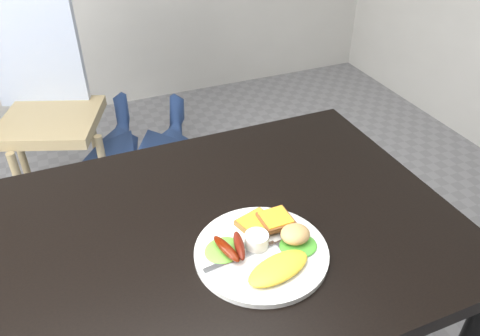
% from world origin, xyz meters
% --- Properties ---
extents(dining_table, '(1.20, 0.80, 0.04)m').
position_xyz_m(dining_table, '(0.00, 0.00, 0.73)').
color(dining_table, black).
rests_on(dining_table, ground).
extents(dining_chair, '(0.53, 0.53, 0.05)m').
position_xyz_m(dining_chair, '(-0.31, 1.26, 0.45)').
color(dining_chair, tan).
rests_on(dining_chair, ground).
extents(person, '(0.70, 0.57, 1.69)m').
position_xyz_m(person, '(-0.05, 0.86, 0.84)').
color(person, navy).
rests_on(person, ground).
extents(plate, '(0.29, 0.29, 0.01)m').
position_xyz_m(plate, '(0.09, -0.12, 0.76)').
color(plate, white).
rests_on(plate, dining_table).
extents(lettuce_left, '(0.10, 0.10, 0.01)m').
position_xyz_m(lettuce_left, '(0.02, -0.09, 0.77)').
color(lettuce_left, '#359220').
rests_on(lettuce_left, plate).
extents(lettuce_right, '(0.09, 0.08, 0.01)m').
position_xyz_m(lettuce_right, '(0.17, -0.14, 0.77)').
color(lettuce_right, green).
rests_on(lettuce_right, plate).
extents(omelette, '(0.16, 0.10, 0.02)m').
position_xyz_m(omelette, '(0.10, -0.19, 0.77)').
color(omelette, yellow).
rests_on(omelette, plate).
extents(sausage_a, '(0.04, 0.09, 0.02)m').
position_xyz_m(sausage_a, '(0.02, -0.10, 0.78)').
color(sausage_a, '#5E1F06').
rests_on(sausage_a, lettuce_left).
extents(sausage_b, '(0.04, 0.09, 0.02)m').
position_xyz_m(sausage_b, '(0.05, -0.11, 0.78)').
color(sausage_b, '#5B0B08').
rests_on(sausage_b, lettuce_left).
extents(ramekin, '(0.06, 0.06, 0.03)m').
position_xyz_m(ramekin, '(0.09, -0.10, 0.78)').
color(ramekin, white).
rests_on(ramekin, plate).
extents(toast_a, '(0.10, 0.10, 0.01)m').
position_xyz_m(toast_a, '(0.12, -0.05, 0.77)').
color(toast_a, olive).
rests_on(toast_a, plate).
extents(toast_b, '(0.07, 0.07, 0.01)m').
position_xyz_m(toast_b, '(0.16, -0.06, 0.78)').
color(toast_b, brown).
rests_on(toast_b, toast_a).
extents(potato_salad, '(0.07, 0.06, 0.03)m').
position_xyz_m(potato_salad, '(0.17, -0.12, 0.79)').
color(potato_salad, '#CDC888').
rests_on(potato_salad, lettuce_right).
extents(fork, '(0.17, 0.03, 0.00)m').
position_xyz_m(fork, '(0.04, -0.12, 0.76)').
color(fork, '#ADAFB7').
rests_on(fork, plate).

